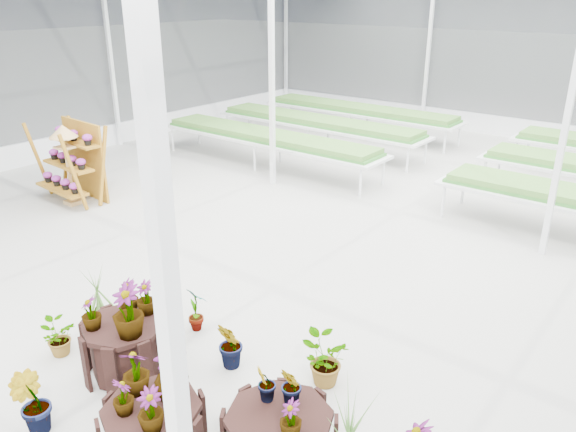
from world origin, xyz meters
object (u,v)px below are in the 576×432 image
Objects in this scene: shelf_rack at (70,163)px; plinth_tall at (127,348)px; bird_table at (68,165)px; plinth_mid at (153,429)px.

plinth_tall is at bearing -23.70° from shelf_rack.
shelf_rack reaches higher than plinth_tall.
plinth_tall is 6.24m from bird_table.
plinth_tall reaches higher than plinth_mid.
bird_table is (-5.57, 2.77, 0.51)m from plinth_tall.
plinth_tall is 0.59× the size of shelf_rack.
bird_table is at bearing -36.67° from shelf_rack.
shelf_rack is at bearing 152.64° from bird_table.
bird_table is at bearing 153.54° from plinth_mid.
plinth_tall is 0.58× the size of bird_table.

